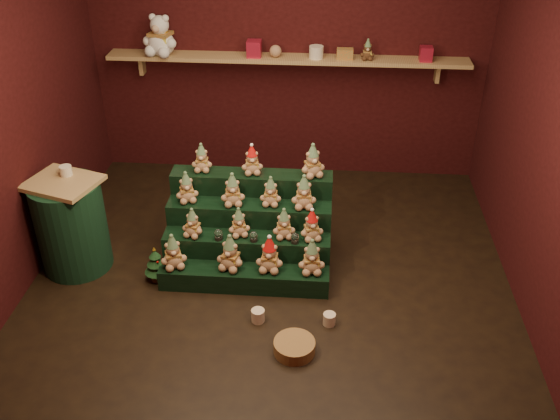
# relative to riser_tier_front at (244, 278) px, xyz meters

# --- Properties ---
(ground) EXTENTS (4.00, 4.00, 0.00)m
(ground) POSITION_rel_riser_tier_front_xyz_m (0.21, 0.13, -0.09)
(ground) COLOR black
(ground) RESTS_ON ground
(back_wall) EXTENTS (4.00, 0.10, 2.80)m
(back_wall) POSITION_rel_riser_tier_front_xyz_m (0.21, 2.18, 1.31)
(back_wall) COLOR black
(back_wall) RESTS_ON ground
(front_wall) EXTENTS (4.00, 0.10, 2.80)m
(front_wall) POSITION_rel_riser_tier_front_xyz_m (0.21, -1.92, 1.31)
(front_wall) COLOR black
(front_wall) RESTS_ON ground
(right_wall) EXTENTS (0.10, 4.00, 2.80)m
(right_wall) POSITION_rel_riser_tier_front_xyz_m (2.26, 0.13, 1.31)
(right_wall) COLOR black
(right_wall) RESTS_ON ground
(back_shelf) EXTENTS (3.60, 0.26, 0.24)m
(back_shelf) POSITION_rel_riser_tier_front_xyz_m (0.21, 2.00, 1.20)
(back_shelf) COLOR tan
(back_shelf) RESTS_ON ground
(riser_tier_front) EXTENTS (1.40, 0.22, 0.18)m
(riser_tier_front) POSITION_rel_riser_tier_front_xyz_m (0.00, 0.00, 0.00)
(riser_tier_front) COLOR black
(riser_tier_front) RESTS_ON ground
(riser_tier_midfront) EXTENTS (1.40, 0.22, 0.36)m
(riser_tier_midfront) POSITION_rel_riser_tier_front_xyz_m (0.00, 0.22, 0.09)
(riser_tier_midfront) COLOR black
(riser_tier_midfront) RESTS_ON ground
(riser_tier_midback) EXTENTS (1.40, 0.22, 0.54)m
(riser_tier_midback) POSITION_rel_riser_tier_front_xyz_m (0.00, 0.44, 0.18)
(riser_tier_midback) COLOR black
(riser_tier_midback) RESTS_ON ground
(riser_tier_back) EXTENTS (1.40, 0.22, 0.72)m
(riser_tier_back) POSITION_rel_riser_tier_front_xyz_m (0.00, 0.66, 0.27)
(riser_tier_back) COLOR black
(riser_tier_back) RESTS_ON ground
(teddy_0) EXTENTS (0.27, 0.26, 0.30)m
(teddy_0) POSITION_rel_riser_tier_front_xyz_m (-0.58, 0.00, 0.24)
(teddy_0) COLOR tan
(teddy_0) RESTS_ON riser_tier_front
(teddy_1) EXTENTS (0.27, 0.25, 0.31)m
(teddy_1) POSITION_rel_riser_tier_front_xyz_m (-0.11, 0.02, 0.25)
(teddy_1) COLOR tan
(teddy_1) RESTS_ON riser_tier_front
(teddy_2) EXTENTS (0.23, 0.21, 0.31)m
(teddy_2) POSITION_rel_riser_tier_front_xyz_m (0.21, 0.02, 0.24)
(teddy_2) COLOR tan
(teddy_2) RESTS_ON riser_tier_front
(teddy_3) EXTENTS (0.23, 0.21, 0.30)m
(teddy_3) POSITION_rel_riser_tier_front_xyz_m (0.55, 0.02, 0.24)
(teddy_3) COLOR tan
(teddy_3) RESTS_ON riser_tier_front
(teddy_4) EXTENTS (0.22, 0.20, 0.25)m
(teddy_4) POSITION_rel_riser_tier_front_xyz_m (-0.44, 0.20, 0.40)
(teddy_4) COLOR tan
(teddy_4) RESTS_ON riser_tier_midfront
(teddy_5) EXTENTS (0.22, 0.21, 0.25)m
(teddy_5) POSITION_rel_riser_tier_front_xyz_m (-0.06, 0.24, 0.40)
(teddy_5) COLOR tan
(teddy_5) RESTS_ON riser_tier_midfront
(teddy_6) EXTENTS (0.21, 0.20, 0.26)m
(teddy_6) POSITION_rel_riser_tier_front_xyz_m (0.31, 0.24, 0.40)
(teddy_6) COLOR tan
(teddy_6) RESTS_ON riser_tier_midfront
(teddy_7) EXTENTS (0.23, 0.22, 0.27)m
(teddy_7) POSITION_rel_riser_tier_front_xyz_m (0.54, 0.23, 0.40)
(teddy_7) COLOR tan
(teddy_7) RESTS_ON riser_tier_midfront
(teddy_8) EXTENTS (0.24, 0.23, 0.27)m
(teddy_8) POSITION_rel_riser_tier_front_xyz_m (-0.53, 0.46, 0.58)
(teddy_8) COLOR tan
(teddy_8) RESTS_ON riser_tier_midback
(teddy_9) EXTENTS (0.23, 0.22, 0.28)m
(teddy_9) POSITION_rel_riser_tier_front_xyz_m (-0.13, 0.43, 0.59)
(teddy_9) COLOR tan
(teddy_9) RESTS_ON riser_tier_midback
(teddy_10) EXTENTS (0.19, 0.17, 0.25)m
(teddy_10) POSITION_rel_riser_tier_front_xyz_m (0.18, 0.45, 0.58)
(teddy_10) COLOR tan
(teddy_10) RESTS_ON riser_tier_midback
(teddy_11) EXTENTS (0.22, 0.20, 0.29)m
(teddy_11) POSITION_rel_riser_tier_front_xyz_m (0.46, 0.43, 0.60)
(teddy_11) COLOR tan
(teddy_11) RESTS_ON riser_tier_midback
(teddy_12) EXTENTS (0.19, 0.17, 0.25)m
(teddy_12) POSITION_rel_riser_tier_front_xyz_m (-0.43, 0.68, 0.75)
(teddy_12) COLOR tan
(teddy_12) RESTS_ON riser_tier_back
(teddy_13) EXTENTS (0.21, 0.19, 0.26)m
(teddy_13) POSITION_rel_riser_tier_front_xyz_m (0.01, 0.66, 0.76)
(teddy_13) COLOR tan
(teddy_13) RESTS_ON riser_tier_back
(teddy_14) EXTENTS (0.26, 0.25, 0.29)m
(teddy_14) POSITION_rel_riser_tier_front_xyz_m (0.52, 0.66, 0.77)
(teddy_14) COLOR tan
(teddy_14) RESTS_ON riser_tier_back
(snow_globe_a) EXTENTS (0.07, 0.07, 0.09)m
(snow_globe_a) POSITION_rel_riser_tier_front_xyz_m (-0.22, 0.16, 0.32)
(snow_globe_a) COLOR black
(snow_globe_a) RESTS_ON riser_tier_midfront
(snow_globe_b) EXTENTS (0.07, 0.07, 0.09)m
(snow_globe_b) POSITION_rel_riser_tier_front_xyz_m (0.07, 0.16, 0.31)
(snow_globe_b) COLOR black
(snow_globe_b) RESTS_ON riser_tier_midfront
(snow_globe_c) EXTENTS (0.07, 0.07, 0.09)m
(snow_globe_c) POSITION_rel_riser_tier_front_xyz_m (0.41, 0.16, 0.32)
(snow_globe_c) COLOR black
(snow_globe_c) RESTS_ON riser_tier_midfront
(side_table) EXTENTS (0.66, 0.60, 0.84)m
(side_table) POSITION_rel_riser_tier_front_xyz_m (-1.48, 0.20, 0.32)
(side_table) COLOR tan
(side_table) RESTS_ON ground
(table_ornament) EXTENTS (0.10, 0.10, 0.08)m
(table_ornament) POSITION_rel_riser_tier_front_xyz_m (-1.48, 0.30, 0.79)
(table_ornament) COLOR beige
(table_ornament) RESTS_ON side_table
(mini_christmas_tree) EXTENTS (0.20, 0.20, 0.34)m
(mini_christmas_tree) POSITION_rel_riser_tier_front_xyz_m (-0.74, 0.04, 0.07)
(mini_christmas_tree) COLOR #412B17
(mini_christmas_tree) RESTS_ON ground
(mug_left) EXTENTS (0.10, 0.10, 0.10)m
(mug_left) POSITION_rel_riser_tier_front_xyz_m (0.16, -0.40, -0.04)
(mug_left) COLOR beige
(mug_left) RESTS_ON ground
(mug_right) EXTENTS (0.10, 0.10, 0.10)m
(mug_right) POSITION_rel_riser_tier_front_xyz_m (0.71, -0.40, -0.04)
(mug_right) COLOR beige
(mug_right) RESTS_ON ground
(wicker_basket) EXTENTS (0.36, 0.36, 0.10)m
(wicker_basket) POSITION_rel_riser_tier_front_xyz_m (0.46, -0.72, -0.04)
(wicker_basket) COLOR olive
(wicker_basket) RESTS_ON ground
(white_bear) EXTENTS (0.43, 0.40, 0.50)m
(white_bear) POSITION_rel_riser_tier_front_xyz_m (-1.04, 1.97, 1.48)
(white_bear) COLOR silver
(white_bear) RESTS_ON back_shelf
(brown_bear) EXTENTS (0.15, 0.13, 0.20)m
(brown_bear) POSITION_rel_riser_tier_front_xyz_m (1.00, 1.97, 1.33)
(brown_bear) COLOR #482B18
(brown_bear) RESTS_ON back_shelf
(gift_tin_red_a) EXTENTS (0.14, 0.14, 0.16)m
(gift_tin_red_a) POSITION_rel_riser_tier_front_xyz_m (-0.11, 1.98, 1.31)
(gift_tin_red_a) COLOR #A61931
(gift_tin_red_a) RESTS_ON back_shelf
(gift_tin_cream) EXTENTS (0.14, 0.14, 0.12)m
(gift_tin_cream) POSITION_rel_riser_tier_front_xyz_m (0.50, 1.98, 1.29)
(gift_tin_cream) COLOR beige
(gift_tin_cream) RESTS_ON back_shelf
(gift_tin_red_b) EXTENTS (0.12, 0.12, 0.14)m
(gift_tin_red_b) POSITION_rel_riser_tier_front_xyz_m (1.56, 1.98, 1.30)
(gift_tin_red_b) COLOR #A61931
(gift_tin_red_b) RESTS_ON back_shelf
(shelf_plush_ball) EXTENTS (0.12, 0.12, 0.12)m
(shelf_plush_ball) POSITION_rel_riser_tier_front_xyz_m (0.10, 1.98, 1.29)
(shelf_plush_ball) COLOR tan
(shelf_plush_ball) RESTS_ON back_shelf
(scarf_gift_box) EXTENTS (0.16, 0.10, 0.10)m
(scarf_gift_box) POSITION_rel_riser_tier_front_xyz_m (0.78, 1.98, 1.28)
(scarf_gift_box) COLOR #C5561B
(scarf_gift_box) RESTS_ON back_shelf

